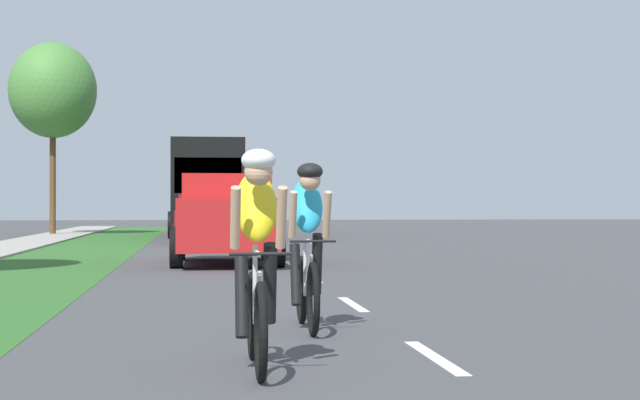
# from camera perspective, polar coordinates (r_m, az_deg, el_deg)

# --- Properties ---
(ground_plane) EXTENTS (120.00, 120.00, 0.00)m
(ground_plane) POSITION_cam_1_polar(r_m,az_deg,el_deg) (21.23, -1.78, -3.48)
(ground_plane) COLOR #424244
(grass_verge) EXTENTS (2.77, 70.00, 0.01)m
(grass_verge) POSITION_cam_1_polar(r_m,az_deg,el_deg) (21.35, -14.57, -3.44)
(grass_verge) COLOR #2D6026
(grass_verge) RESTS_ON ground_plane
(lane_markings_center) EXTENTS (0.12, 53.49, 0.01)m
(lane_markings_center) POSITION_cam_1_polar(r_m,az_deg,el_deg) (25.22, -2.56, -2.96)
(lane_markings_center) COLOR white
(lane_markings_center) RESTS_ON ground_plane
(cyclist_lead) EXTENTS (0.42, 1.72, 1.58)m
(cyclist_lead) POSITION_cam_1_polar(r_m,az_deg,el_deg) (7.41, -3.52, -3.19)
(cyclist_lead) COLOR black
(cyclist_lead) RESTS_ON ground_plane
(cyclist_trailing) EXTENTS (0.42, 1.72, 1.58)m
(cyclist_trailing) POSITION_cam_1_polar(r_m,az_deg,el_deg) (9.80, -0.70, -2.48)
(cyclist_trailing) COLOR black
(cyclist_trailing) RESTS_ON ground_plane
(suv_red) EXTENTS (2.15, 4.70, 1.79)m
(suv_red) POSITION_cam_1_polar(r_m,az_deg,el_deg) (20.96, -5.24, -0.93)
(suv_red) COLOR red
(suv_red) RESTS_ON ground_plane
(sedan_maroon) EXTENTS (1.98, 4.30, 1.52)m
(sedan_maroon) POSITION_cam_1_polar(r_m,az_deg,el_deg) (32.20, -6.41, -1.01)
(sedan_maroon) COLOR maroon
(sedan_maroon) RESTS_ON ground_plane
(bus_black) EXTENTS (2.78, 11.60, 3.48)m
(bus_black) POSITION_cam_1_polar(r_m,az_deg,el_deg) (40.60, -6.28, 0.85)
(bus_black) COLOR black
(bus_black) RESTS_ON ground_plane
(pickup_blue) EXTENTS (2.22, 5.10, 1.64)m
(pickup_blue) POSITION_cam_1_polar(r_m,az_deg,el_deg) (59.56, -6.61, -0.61)
(pickup_blue) COLOR #23389E
(pickup_blue) RESTS_ON ground_plane
(street_tree_far) EXTENTS (3.42, 3.42, 7.59)m
(street_tree_far) POSITION_cam_1_polar(r_m,az_deg,el_deg) (42.21, -14.54, 5.86)
(street_tree_far) COLOR brown
(street_tree_far) RESTS_ON ground_plane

